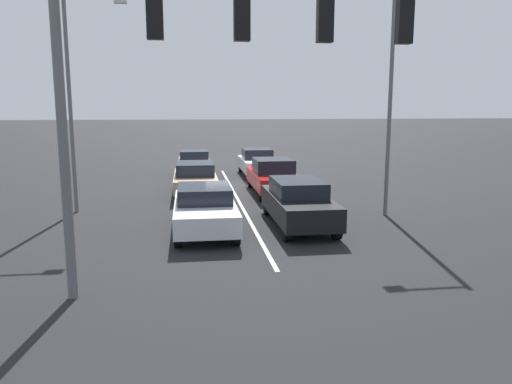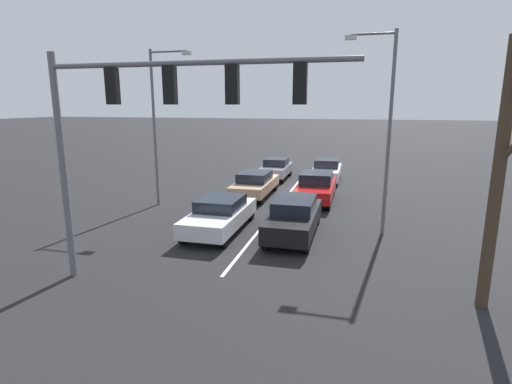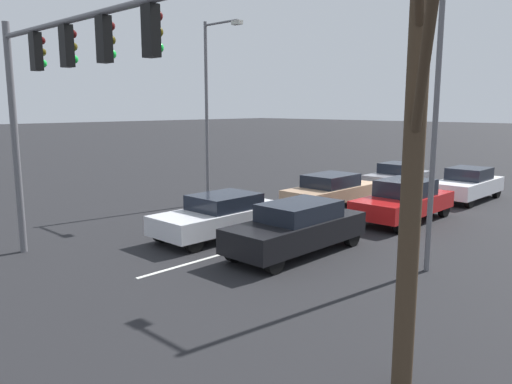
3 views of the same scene
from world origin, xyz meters
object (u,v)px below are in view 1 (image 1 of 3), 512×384
car_black_leftlane_front (298,202)px  car_red_leftlane_second (273,176)px  car_white_leftlane_third (257,162)px  car_silver_midlane_front (205,208)px  traffic_signal_gantry (209,51)px  car_tan_midlane_second (195,178)px  street_lamp_left_shoulder (385,87)px  car_gray_midlane_third (194,163)px  street_lamp_right_shoulder (76,88)px

car_black_leftlane_front → car_red_leftlane_second: size_ratio=0.99×
car_black_leftlane_front → car_white_leftlane_third: (-0.32, -11.97, -0.03)m
car_silver_midlane_front → traffic_signal_gantry: 6.81m
car_tan_midlane_second → traffic_signal_gantry: size_ratio=0.57×
street_lamp_left_shoulder → traffic_signal_gantry: bearing=46.2°
car_black_leftlane_front → traffic_signal_gantry: traffic_signal_gantry is taller
car_gray_midlane_third → street_lamp_left_shoulder: 13.21m
car_tan_midlane_second → car_silver_midlane_front: bearing=91.6°
street_lamp_right_shoulder → street_lamp_left_shoulder: size_ratio=0.99×
car_tan_midlane_second → car_red_leftlane_second: bearing=175.8°
car_black_leftlane_front → street_lamp_left_shoulder: (-3.26, -1.14, 3.77)m
street_lamp_left_shoulder → car_red_leftlane_second: bearing=-58.4°
car_silver_midlane_front → street_lamp_right_shoulder: size_ratio=0.62×
car_tan_midlane_second → street_lamp_right_shoulder: bearing=36.6°
traffic_signal_gantry → car_tan_midlane_second: bearing=-89.2°
car_tan_midlane_second → car_gray_midlane_third: car_gray_midlane_third is taller
street_lamp_right_shoulder → street_lamp_left_shoulder: 10.91m
car_white_leftlane_third → traffic_signal_gantry: bearing=78.9°
car_red_leftlane_second → street_lamp_left_shoulder: bearing=121.6°
car_white_leftlane_third → car_red_leftlane_second: bearing=89.0°
car_silver_midlane_front → street_lamp_left_shoulder: (-6.33, -1.30, 3.83)m
car_black_leftlane_front → car_tan_midlane_second: bearing=-62.8°
car_white_leftlane_third → street_lamp_left_shoulder: (-2.94, 10.83, 3.80)m
car_tan_midlane_second → car_gray_midlane_third: size_ratio=1.18×
car_silver_midlane_front → traffic_signal_gantry: traffic_signal_gantry is taller
car_red_leftlane_second → traffic_signal_gantry: size_ratio=0.56×
car_silver_midlane_front → car_gray_midlane_third: (0.13, -12.17, 0.03)m
street_lamp_left_shoulder → car_tan_midlane_second: bearing=-38.5°
traffic_signal_gantry → street_lamp_right_shoulder: 9.73m
car_tan_midlane_second → street_lamp_left_shoulder: street_lamp_left_shoulder is taller
car_white_leftlane_third → street_lamp_left_shoulder: street_lamp_left_shoulder is taller
car_tan_midlane_second → car_white_leftlane_third: car_white_leftlane_third is taller
car_white_leftlane_third → car_gray_midlane_third: car_white_leftlane_third is taller
car_red_leftlane_second → street_lamp_left_shoulder: (-3.04, 4.93, 3.76)m
car_black_leftlane_front → car_white_leftlane_third: car_black_leftlane_front is taller
car_red_leftlane_second → street_lamp_left_shoulder: street_lamp_left_shoulder is taller
car_tan_midlane_second → traffic_signal_gantry: 12.54m
car_gray_midlane_third → street_lamp_right_shoulder: 10.48m
car_black_leftlane_front → street_lamp_left_shoulder: bearing=-160.8°
car_silver_midlane_front → car_black_leftlane_front: bearing=-176.9°
car_silver_midlane_front → street_lamp_left_shoulder: size_ratio=0.61×
car_red_leftlane_second → car_tan_midlane_second: car_red_leftlane_second is taller
car_gray_midlane_third → traffic_signal_gantry: bearing=90.3°
street_lamp_right_shoulder → traffic_signal_gantry: bearing=116.6°
car_tan_midlane_second → car_gray_midlane_third: (-0.05, -5.68, -0.01)m
car_white_leftlane_third → traffic_signal_gantry: (3.42, 17.45, 4.22)m
car_silver_midlane_front → car_tan_midlane_second: size_ratio=1.00×
car_silver_midlane_front → street_lamp_left_shoulder: 7.51m
car_black_leftlane_front → street_lamp_left_shoulder: street_lamp_left_shoulder is taller
car_gray_midlane_third → traffic_signal_gantry: (-0.10, 17.50, 4.22)m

